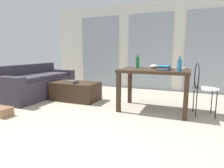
{
  "coord_description": "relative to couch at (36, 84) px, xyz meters",
  "views": [
    {
      "loc": [
        1.12,
        -1.79,
        1.05
      ],
      "look_at": [
        -0.35,
        1.77,
        0.41
      ],
      "focal_mm": 30.71,
      "sensor_mm": 36.0,
      "label": 1
    }
  ],
  "objects": [
    {
      "name": "ground_plane",
      "position": [
        2.29,
        -0.22,
        -0.3
      ],
      "size": [
        8.95,
        8.95,
        0.0
      ],
      "primitive_type": "plane",
      "color": "#B2A893"
    },
    {
      "name": "book_stack",
      "position": [
        2.97,
        -0.09,
        0.48
      ],
      "size": [
        0.23,
        0.32,
        0.07
      ],
      "color": "#33519E",
      "rests_on": "craft_table"
    },
    {
      "name": "couch",
      "position": [
        0.0,
        0.0,
        0.0
      ],
      "size": [
        0.93,
        1.84,
        0.76
      ],
      "color": "#38333D",
      "rests_on": "ground"
    },
    {
      "name": "bottle_near",
      "position": [
        2.43,
        0.19,
        0.56
      ],
      "size": [
        0.06,
        0.06,
        0.25
      ],
      "color": "#195B2D",
      "rests_on": "craft_table"
    },
    {
      "name": "coffee_table",
      "position": [
        1.07,
        0.07,
        -0.1
      ],
      "size": [
        1.01,
        0.59,
        0.4
      ],
      "color": "#382619",
      "rests_on": "ground"
    },
    {
      "name": "craft_table",
      "position": [
        2.8,
        -0.04,
        0.34
      ],
      "size": [
        1.21,
        0.77,
        0.75
      ],
      "color": "#382619",
      "rests_on": "ground"
    },
    {
      "name": "shoebox",
      "position": [
        0.51,
        -1.34,
        -0.23
      ],
      "size": [
        0.37,
        0.24,
        0.15
      ],
      "color": "#996B47",
      "rests_on": "ground"
    },
    {
      "name": "wall_back",
      "position": [
        2.29,
        2.04,
        0.9
      ],
      "size": [
        6.04,
        0.1,
        2.41
      ],
      "primitive_type": "cube",
      "color": "silver",
      "rests_on": "ground"
    },
    {
      "name": "tv_remote_on_table",
      "position": [
        3.29,
        0.22,
        0.46
      ],
      "size": [
        0.08,
        0.19,
        0.03
      ],
      "primitive_type": "cube",
      "rotation": [
        0.0,
        0.0,
        0.17
      ],
      "color": "#B7B7B2",
      "rests_on": "craft_table"
    },
    {
      "name": "bowl",
      "position": [
        2.75,
        0.18,
        0.48
      ],
      "size": [
        0.16,
        0.16,
        0.07
      ],
      "primitive_type": "ellipsoid",
      "color": "beige",
      "rests_on": "craft_table"
    },
    {
      "name": "wire_chair",
      "position": [
        3.57,
        -0.01,
        0.24
      ],
      "size": [
        0.42,
        0.43,
        0.88
      ],
      "color": "silver",
      "rests_on": "ground"
    },
    {
      "name": "magazine",
      "position": [
        0.91,
        0.17,
        0.1
      ],
      "size": [
        0.2,
        0.26,
        0.01
      ],
      "primitive_type": "cube",
      "rotation": [
        0.0,
        0.0,
        0.06
      ],
      "color": "#4C4C51",
      "rests_on": "coffee_table"
    },
    {
      "name": "curtains",
      "position": [
        2.29,
        1.96,
        0.75
      ],
      "size": [
        4.29,
        0.03,
        2.11
      ],
      "color": "#99A3AD",
      "rests_on": "ground"
    },
    {
      "name": "scissors",
      "position": [
        2.43,
        -0.27,
        0.45
      ],
      "size": [
        0.12,
        0.08,
        0.0
      ],
      "color": "#9EA0A5",
      "rests_on": "craft_table"
    },
    {
      "name": "bottle_far",
      "position": [
        3.23,
        -0.3,
        0.55
      ],
      "size": [
        0.07,
        0.07,
        0.23
      ],
      "color": "teal",
      "rests_on": "craft_table"
    },
    {
      "name": "tv_remote_primary",
      "position": [
        1.16,
        -0.05,
        0.11
      ],
      "size": [
        0.07,
        0.19,
        0.02
      ],
      "primitive_type": "cube",
      "rotation": [
        0.0,
        0.0,
        0.15
      ],
      "color": "black",
      "rests_on": "coffee_table"
    }
  ]
}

